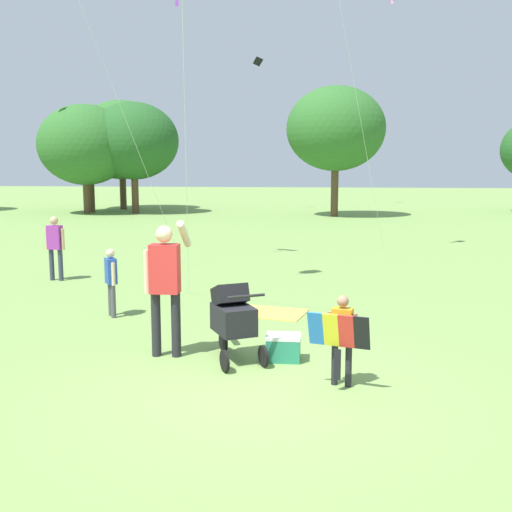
# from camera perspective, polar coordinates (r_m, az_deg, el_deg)

# --- Properties ---
(ground_plane) EXTENTS (120.00, 120.00, 0.00)m
(ground_plane) POSITION_cam_1_polar(r_m,az_deg,el_deg) (7.13, 0.02, -12.54)
(ground_plane) COLOR #75994C
(treeline_distant) EXTENTS (42.58, 7.98, 6.24)m
(treeline_distant) POSITION_cam_1_polar(r_m,az_deg,el_deg) (32.08, -5.09, 10.81)
(treeline_distant) COLOR brown
(treeline_distant) RESTS_ON ground
(child_with_butterfly_kite) EXTENTS (0.72, 0.44, 1.08)m
(child_with_butterfly_kite) POSITION_cam_1_polar(r_m,az_deg,el_deg) (7.16, 7.99, -7.11)
(child_with_butterfly_kite) COLOR #232328
(child_with_butterfly_kite) RESTS_ON ground
(person_adult_flyer) EXTENTS (0.57, 0.53, 1.85)m
(person_adult_flyer) POSITION_cam_1_polar(r_m,az_deg,el_deg) (8.19, -8.48, -2.07)
(person_adult_flyer) COLOR #232328
(person_adult_flyer) RESTS_ON ground
(stroller) EXTENTS (0.84, 1.09, 1.03)m
(stroller) POSITION_cam_1_polar(r_m,az_deg,el_deg) (8.04, -2.17, -5.54)
(stroller) COLOR black
(stroller) RESTS_ON ground
(person_red_shirt) EXTENTS (0.46, 0.23, 1.43)m
(person_red_shirt) POSITION_cam_1_polar(r_m,az_deg,el_deg) (14.16, -18.24, 1.17)
(person_red_shirt) COLOR #33384C
(person_red_shirt) RESTS_ON ground
(person_sitting_far) EXTENTS (0.27, 0.32, 1.16)m
(person_sitting_far) POSITION_cam_1_polar(r_m,az_deg,el_deg) (10.56, -13.37, -1.90)
(person_sitting_far) COLOR #4C4C51
(person_sitting_far) RESTS_ON ground
(picnic_blanket) EXTENTS (1.66, 1.21, 0.02)m
(picnic_blanket) POSITION_cam_1_polar(r_m,az_deg,el_deg) (10.70, 0.51, -5.25)
(picnic_blanket) COLOR gold
(picnic_blanket) RESTS_ON ground
(cooler_box) EXTENTS (0.45, 0.33, 0.35)m
(cooler_box) POSITION_cam_1_polar(r_m,az_deg,el_deg) (8.14, 2.57, -8.52)
(cooler_box) COLOR #288466
(cooler_box) RESTS_ON ground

